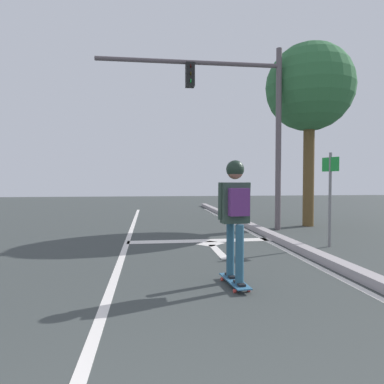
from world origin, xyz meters
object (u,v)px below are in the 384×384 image
traffic_signal_mast (238,106)px  street_sign_post (330,185)px  roadside_tree (310,89)px  skateboard (235,281)px  skater (235,205)px

traffic_signal_mast → street_sign_post: 3.62m
street_sign_post → roadside_tree: (1.09, 3.24, 2.92)m
traffic_signal_mast → skateboard: bearing=-105.1°
skater → street_sign_post: street_sign_post is taller
traffic_signal_mast → roadside_tree: size_ratio=0.92×
skateboard → traffic_signal_mast: 6.19m
skater → roadside_tree: (3.79, 5.68, 3.16)m
traffic_signal_mast → roadside_tree: 2.66m
skateboard → street_sign_post: bearing=41.8°
skateboard → street_sign_post: 3.84m
skateboard → skater: bearing=-84.7°
roadside_tree → skateboard: bearing=-123.9°
traffic_signal_mast → roadside_tree: (2.45, 0.69, 0.75)m
street_sign_post → skater: bearing=-138.0°
skater → roadside_tree: roadside_tree is taller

